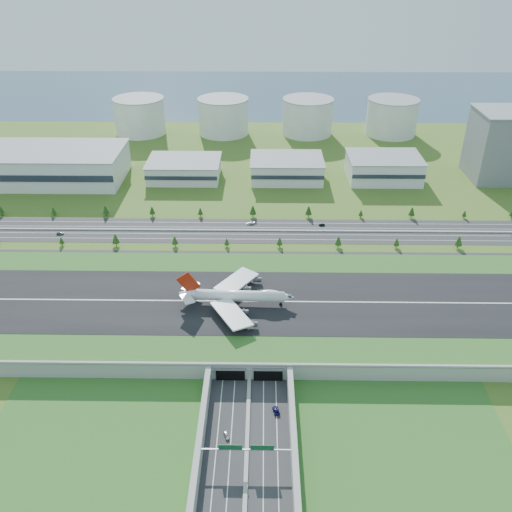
{
  "coord_description": "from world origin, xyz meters",
  "views": [
    {
      "loc": [
        5.65,
        -233.34,
        172.9
      ],
      "look_at": [
        1.84,
        35.0,
        15.31
      ],
      "focal_mm": 38.0,
      "sensor_mm": 36.0,
      "label": 1
    }
  ],
  "objects_px": {
    "car_2": "(276,410)",
    "car_7": "(250,223)",
    "fuel_tank_a": "(140,116)",
    "car_5": "(322,225)",
    "car_4": "(60,233)",
    "office_tower": "(502,145)",
    "boeing_747": "(237,295)",
    "car_0": "(227,435)"
  },
  "relations": [
    {
      "from": "car_0",
      "to": "car_7",
      "type": "height_order",
      "value": "car_7"
    },
    {
      "from": "fuel_tank_a",
      "to": "car_2",
      "type": "xyz_separation_m",
      "value": [
        131.82,
        -379.2,
        -16.65
      ]
    },
    {
      "from": "boeing_747",
      "to": "car_0",
      "type": "distance_m",
      "value": 81.58
    },
    {
      "from": "office_tower",
      "to": "car_0",
      "type": "height_order",
      "value": "office_tower"
    },
    {
      "from": "boeing_747",
      "to": "car_0",
      "type": "xyz_separation_m",
      "value": [
        -0.54,
        -80.61,
        -12.52
      ]
    },
    {
      "from": "office_tower",
      "to": "car_7",
      "type": "xyz_separation_m",
      "value": [
        -203.02,
        -89.93,
        -26.6
      ]
    },
    {
      "from": "boeing_747",
      "to": "car_0",
      "type": "relative_size",
      "value": 13.95
    },
    {
      "from": "car_4",
      "to": "car_2",
      "type": "bearing_deg",
      "value": -138.18
    },
    {
      "from": "boeing_747",
      "to": "car_7",
      "type": "bearing_deg",
      "value": 89.87
    },
    {
      "from": "car_5",
      "to": "office_tower",
      "type": "bearing_deg",
      "value": 101.99
    },
    {
      "from": "car_7",
      "to": "fuel_tank_a",
      "type": "bearing_deg",
      "value": -160.71
    },
    {
      "from": "car_5",
      "to": "car_0",
      "type": "bearing_deg",
      "value": -35.35
    },
    {
      "from": "fuel_tank_a",
      "to": "car_4",
      "type": "distance_m",
      "value": 222.99
    },
    {
      "from": "car_0",
      "to": "car_7",
      "type": "relative_size",
      "value": 0.82
    },
    {
      "from": "car_0",
      "to": "car_4",
      "type": "relative_size",
      "value": 0.9
    },
    {
      "from": "car_0",
      "to": "car_2",
      "type": "bearing_deg",
      "value": 15.97
    },
    {
      "from": "office_tower",
      "to": "car_4",
      "type": "distance_m",
      "value": 349.36
    },
    {
      "from": "fuel_tank_a",
      "to": "car_2",
      "type": "height_order",
      "value": "fuel_tank_a"
    },
    {
      "from": "car_2",
      "to": "car_7",
      "type": "height_order",
      "value": "car_7"
    },
    {
      "from": "boeing_747",
      "to": "car_2",
      "type": "distance_m",
      "value": 70.91
    },
    {
      "from": "fuel_tank_a",
      "to": "boeing_747",
      "type": "xyz_separation_m",
      "value": [
        112.28,
        -312.19,
        -4.11
      ]
    },
    {
      "from": "car_4",
      "to": "car_5",
      "type": "height_order",
      "value": "car_4"
    },
    {
      "from": "car_0",
      "to": "car_4",
      "type": "height_order",
      "value": "car_4"
    },
    {
      "from": "fuel_tank_a",
      "to": "car_4",
      "type": "xyz_separation_m",
      "value": [
        -11.48,
        -222.08,
        -16.55
      ]
    },
    {
      "from": "car_0",
      "to": "car_2",
      "type": "xyz_separation_m",
      "value": [
        20.08,
        13.61,
        -0.01
      ]
    },
    {
      "from": "car_5",
      "to": "car_7",
      "type": "bearing_deg",
      "value": -110.82
    },
    {
      "from": "car_7",
      "to": "car_4",
      "type": "bearing_deg",
      "value": -92.83
    },
    {
      "from": "car_7",
      "to": "car_5",
      "type": "bearing_deg",
      "value": 77.63
    },
    {
      "from": "car_0",
      "to": "fuel_tank_a",
      "type": "bearing_deg",
      "value": 87.73
    },
    {
      "from": "car_5",
      "to": "car_2",
      "type": "bearing_deg",
      "value": -30.33
    },
    {
      "from": "car_7",
      "to": "car_2",
      "type": "bearing_deg",
      "value": -5.56
    },
    {
      "from": "car_5",
      "to": "car_7",
      "type": "distance_m",
      "value": 49.81
    },
    {
      "from": "boeing_747",
      "to": "car_2",
      "type": "height_order",
      "value": "boeing_747"
    },
    {
      "from": "fuel_tank_a",
      "to": "car_5",
      "type": "xyz_separation_m",
      "value": [
        166.76,
        -206.62,
        -16.68
      ]
    },
    {
      "from": "fuel_tank_a",
      "to": "car_7",
      "type": "bearing_deg",
      "value": -60.28
    },
    {
      "from": "office_tower",
      "to": "fuel_tank_a",
      "type": "xyz_separation_m",
      "value": [
        -320.0,
        115.0,
        -10.0
      ]
    },
    {
      "from": "office_tower",
      "to": "car_2",
      "type": "distance_m",
      "value": 325.46
    },
    {
      "from": "fuel_tank_a",
      "to": "boeing_747",
      "type": "bearing_deg",
      "value": -70.22
    },
    {
      "from": "fuel_tank_a",
      "to": "car_0",
      "type": "distance_m",
      "value": 408.73
    },
    {
      "from": "car_0",
      "to": "car_4",
      "type": "distance_m",
      "value": 210.54
    },
    {
      "from": "car_0",
      "to": "car_4",
      "type": "xyz_separation_m",
      "value": [
        -123.22,
        170.72,
        0.08
      ]
    },
    {
      "from": "car_0",
      "to": "boeing_747",
      "type": "bearing_deg",
      "value": 71.46
    }
  ]
}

